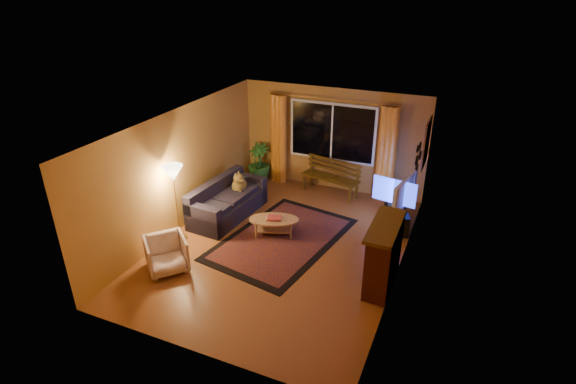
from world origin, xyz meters
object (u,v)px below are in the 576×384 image
at_px(bench, 330,186).
at_px(coffee_table, 274,227).
at_px(armchair, 166,253).
at_px(tv_console, 396,216).
at_px(sofa, 228,200).
at_px(floor_lamp, 176,203).

relative_size(bench, coffee_table, 1.40).
bearing_deg(armchair, tv_console, -5.15).
relative_size(bench, sofa, 0.72).
distance_m(floor_lamp, coffee_table, 1.99).
distance_m(bench, floor_lamp, 3.85).
xyz_separation_m(bench, tv_console, (1.78, -0.90, 0.01)).
height_order(bench, tv_console, tv_console).
bearing_deg(sofa, coffee_table, -10.15).
bearing_deg(coffee_table, armchair, -124.24).
xyz_separation_m(bench, coffee_table, (-0.44, -2.26, -0.03)).
bearing_deg(tv_console, coffee_table, -168.53).
bearing_deg(armchair, sofa, 42.30).
bearing_deg(bench, tv_console, -14.84).
xyz_separation_m(floor_lamp, coffee_table, (1.67, 0.89, -0.62)).
bearing_deg(tv_console, floor_lamp, -169.95).
height_order(armchair, tv_console, armchair).
height_order(armchair, floor_lamp, floor_lamp).
bearing_deg(coffee_table, bench, 78.96).
distance_m(coffee_table, tv_console, 2.60).
xyz_separation_m(bench, armchair, (-1.70, -4.11, 0.14)).
bearing_deg(coffee_table, floor_lamp, -151.88).
bearing_deg(tv_console, sofa, 176.32).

